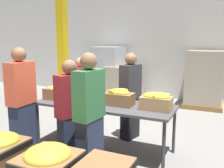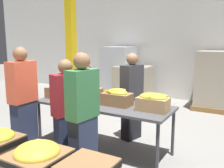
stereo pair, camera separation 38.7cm
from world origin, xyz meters
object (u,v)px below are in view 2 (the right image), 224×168
at_px(banana_box_1, 88,93).
at_px(volunteer_4, 67,113).
at_px(support_pillar, 71,34).
at_px(pallet_stack_1, 133,84).
at_px(banana_box_2, 117,97).
at_px(volunteer_1, 83,115).
at_px(pallet_stack_0, 119,72).
at_px(sorting_table, 103,107).
at_px(volunteer_3, 85,93).
at_px(donation_bin_1, 38,168).
at_px(volunteer_2, 132,97).
at_px(volunteer_0, 23,100).
at_px(pallet_stack_2, 216,81).
at_px(banana_box_3, 153,102).
at_px(banana_box_0, 59,91).

height_order(banana_box_1, volunteer_4, volunteer_4).
height_order(support_pillar, pallet_stack_1, support_pillar).
height_order(banana_box_2, volunteer_1, volunteer_1).
bearing_deg(banana_box_2, pallet_stack_0, 117.95).
xyz_separation_m(sorting_table, pallet_stack_0, (-1.71, 3.73, 0.06)).
distance_m(banana_box_1, volunteer_3, 0.97).
bearing_deg(banana_box_1, volunteer_1, -59.18).
bearing_deg(donation_bin_1, volunteer_2, 85.12).
height_order(volunteer_1, donation_bin_1, volunteer_1).
bearing_deg(banana_box_2, volunteer_0, -155.54).
distance_m(volunteer_4, pallet_stack_2, 4.61).
distance_m(volunteer_3, support_pillar, 1.99).
height_order(volunteer_2, support_pillar, support_pillar).
bearing_deg(volunteer_3, volunteer_1, 8.19).
height_order(sorting_table, banana_box_3, banana_box_3).
height_order(volunteer_3, pallet_stack_0, pallet_stack_0).
height_order(sorting_table, volunteer_3, volunteer_3).
xyz_separation_m(banana_box_1, volunteer_4, (0.07, -0.65, -0.18)).
relative_size(banana_box_2, pallet_stack_1, 0.44).
relative_size(banana_box_2, donation_bin_1, 0.69).
xyz_separation_m(volunteer_3, donation_bin_1, (0.92, -2.23, -0.40)).
relative_size(volunteer_0, pallet_stack_0, 1.06).
relative_size(banana_box_2, volunteer_2, 0.29).
relative_size(banana_box_1, pallet_stack_0, 0.27).
xyz_separation_m(banana_box_2, volunteer_0, (-1.44, -0.66, -0.08)).
bearing_deg(volunteer_2, support_pillar, -101.35).
distance_m(banana_box_0, volunteer_1, 1.32).
height_order(volunteer_4, pallet_stack_0, pallet_stack_0).
bearing_deg(volunteer_0, volunteer_2, -47.37).
xyz_separation_m(volunteer_0, pallet_stack_2, (2.46, 4.35, -0.09)).
distance_m(volunteer_4, pallet_stack_0, 4.63).
height_order(sorting_table, banana_box_2, banana_box_2).
xyz_separation_m(pallet_stack_0, pallet_stack_1, (0.62, -0.20, -0.29)).
bearing_deg(volunteer_0, donation_bin_1, -126.18).
xyz_separation_m(volunteer_1, support_pillar, (-2.23, 2.53, 1.16)).
xyz_separation_m(volunteer_4, pallet_stack_1, (-0.86, 4.18, -0.27)).
height_order(volunteer_4, pallet_stack_1, volunteer_4).
bearing_deg(volunteer_4, donation_bin_1, -142.21).
height_order(volunteer_0, volunteer_4, volunteer_0).
distance_m(volunteer_4, pallet_stack_1, 4.28).
xyz_separation_m(volunteer_0, volunteer_2, (1.39, 1.32, -0.06)).
bearing_deg(pallet_stack_2, banana_box_1, -112.98).
relative_size(sorting_table, volunteer_4, 1.47).
height_order(sorting_table, support_pillar, support_pillar).
relative_size(banana_box_0, banana_box_3, 0.90).
distance_m(banana_box_0, volunteer_4, 0.93).
bearing_deg(banana_box_1, banana_box_2, 2.25).
relative_size(banana_box_3, volunteer_2, 0.28).
bearing_deg(volunteer_4, pallet_stack_1, 32.74).
distance_m(sorting_table, pallet_stack_2, 3.92).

